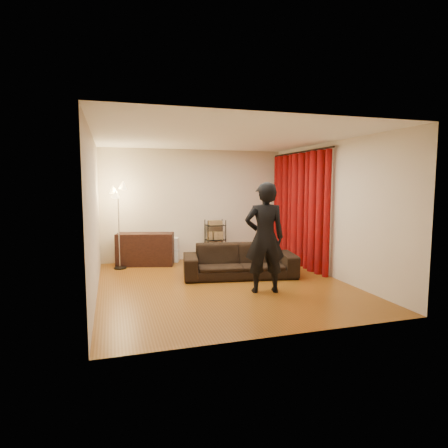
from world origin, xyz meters
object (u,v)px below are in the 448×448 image
object	(u,v)px
wire_shelf	(215,240)
person	(265,238)
media_cabinet	(145,249)
sofa	(240,261)
storage_boxes	(171,250)
floor_lamp	(119,227)

from	to	relation	value
wire_shelf	person	bearing A→B (deg)	-92.27
media_cabinet	person	bearing A→B (deg)	-41.95
sofa	wire_shelf	distance (m)	1.84
wire_shelf	media_cabinet	bearing A→B (deg)	-177.24
storage_boxes	wire_shelf	size ratio (longest dim) A/B	0.59
storage_boxes	person	bearing A→B (deg)	-68.96
storage_boxes	media_cabinet	bearing A→B (deg)	-160.54
floor_lamp	wire_shelf	bearing A→B (deg)	9.41
person	storage_boxes	bearing A→B (deg)	-58.14
media_cabinet	wire_shelf	bearing A→B (deg)	21.47
person	storage_boxes	world-z (taller)	person
person	wire_shelf	distance (m)	2.99
media_cabinet	storage_boxes	world-z (taller)	media_cabinet
floor_lamp	media_cabinet	bearing A→B (deg)	18.34
storage_boxes	wire_shelf	xyz separation A→B (m)	(1.09, -0.03, 0.20)
media_cabinet	storage_boxes	distance (m)	0.68
media_cabinet	storage_boxes	size ratio (longest dim) A/B	2.19
sofa	floor_lamp	size ratio (longest dim) A/B	1.22
sofa	media_cabinet	xyz separation A→B (m)	(-1.73, 1.64, 0.04)
person	storage_boxes	xyz separation A→B (m)	(-1.15, 2.99, -0.66)
media_cabinet	floor_lamp	size ratio (longest dim) A/B	0.69
floor_lamp	storage_boxes	bearing A→B (deg)	18.93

